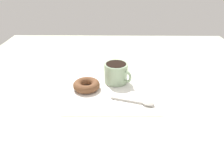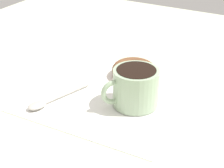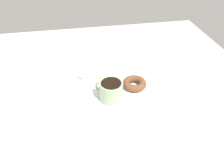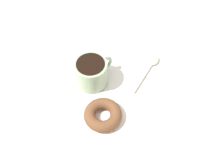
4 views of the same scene
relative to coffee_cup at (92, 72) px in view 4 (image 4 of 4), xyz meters
The scene contains 5 objects.
ground_plane 5.45cm from the coffee_cup, ahead, with size 120.00×120.00×2.00cm, color beige.
napkin 6.69cm from the coffee_cup, 14.82° to the right, with size 28.52×28.52×0.30cm, color white.
coffee_cup is the anchor object (origin of this frame).
donut 11.31cm from the coffee_cup, 62.97° to the right, with size 8.87×8.87×2.72cm, color brown.
spoon 16.14cm from the coffee_cup, 28.75° to the left, with size 5.46×13.26×0.90cm.
Camera 4 is at (12.15, -44.38, 64.56)cm, focal length 50.00 mm.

